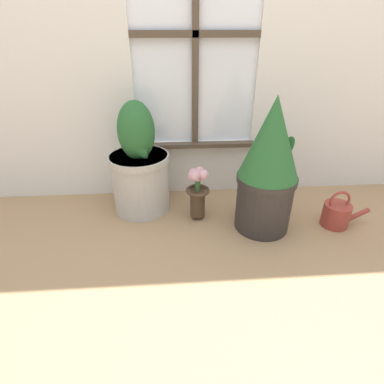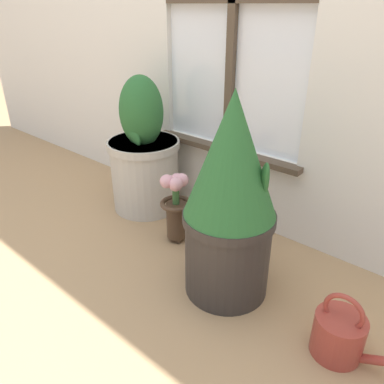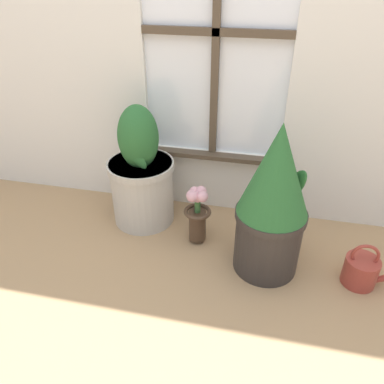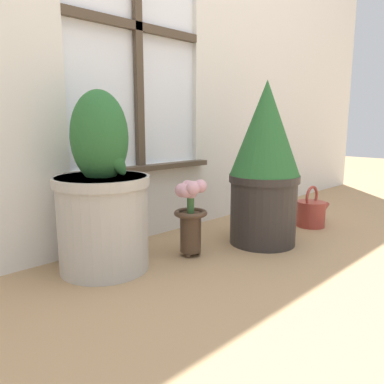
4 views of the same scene
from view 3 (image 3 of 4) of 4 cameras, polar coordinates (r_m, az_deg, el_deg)
The scene contains 5 objects.
ground_plane at distance 1.73m, azimuth -0.76°, elevation -13.08°, with size 10.00×10.00×0.00m, color tan.
potted_plant_left at distance 1.95m, azimuth -7.71°, elevation 2.33°, with size 0.34×0.34×0.65m.
potted_plant_right at distance 1.60m, azimuth 12.23°, elevation -1.45°, with size 0.31×0.31×0.71m.
flower_vase at distance 1.82m, azimuth 0.78°, elevation -2.96°, with size 0.13×0.13×0.31m.
watering_can at distance 1.82m, azimuth 24.41°, elevation -10.81°, with size 0.26×0.15×0.22m.
Camera 3 is at (0.28, -1.18, 1.23)m, focal length 35.00 mm.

